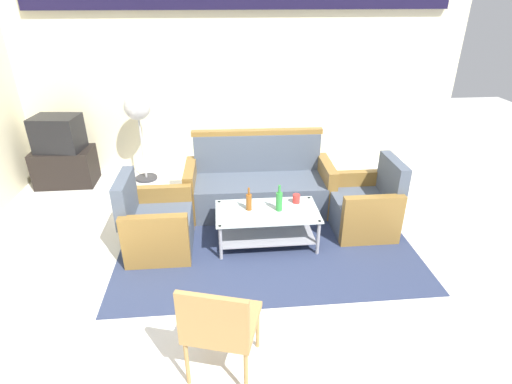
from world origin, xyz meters
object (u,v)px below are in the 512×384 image
bottle_green (279,201)px  pedestal_fan (138,112)px  armchair_left (156,226)px  coffee_table (267,222)px  armchair_right (365,207)px  television (58,133)px  bottle_brown (249,202)px  wicker_chair (219,323)px  cup (296,199)px  tv_stand (66,167)px  couch (259,186)px

bottle_green → pedestal_fan: 2.58m
armchair_left → coffee_table: bearing=89.8°
armchair_right → television: 4.21m
armchair_left → coffee_table: 1.18m
bottle_brown → wicker_chair: size_ratio=0.31×
armchair_right → cup: (-0.82, -0.05, 0.17)m
coffee_table → television: (-2.69, 1.82, 0.49)m
cup → tv_stand: (-3.04, 1.67, -0.20)m
couch → armchair_left: bearing=35.4°
coffee_table → armchair_left: bearing=179.5°
armchair_left → pedestal_fan: 2.04m
bottle_green → television: (-2.82, 1.82, 0.24)m
coffee_table → cup: (0.34, 0.16, 0.19)m
bottle_green → tv_stand: bottle_green is taller
couch → bottle_green: (0.14, -0.80, 0.21)m
armchair_left → television: size_ratio=1.31×
television → tv_stand: bearing=90.0°
bottle_green → pedestal_fan: (-1.72, 1.86, 0.49)m
armchair_right → bottle_brown: 1.38m
cup → wicker_chair: 2.02m
couch → armchair_left: couch is taller
coffee_table → tv_stand: (-2.69, 1.82, -0.01)m
cup → armchair_left: bearing=-174.5°
cup → television: (-3.04, 1.67, 0.30)m
armchair_right → television: television is taller
cup → pedestal_fan: pedestal_fan is taller
tv_stand → television: 0.50m
armchair_left → wicker_chair: (0.65, -1.68, 0.21)m
couch → armchair_right: (1.17, -0.60, -0.03)m
coffee_table → wicker_chair: bearing=-107.7°
armchair_left → cup: size_ratio=8.50×
pedestal_fan → armchair_left: bearing=-77.7°
armchair_left → tv_stand: bearing=-139.9°
coffee_table → tv_stand: bearing=145.9°
armchair_left → armchair_right: same height
coffee_table → bottle_brown: bearing=166.2°
coffee_table → television: size_ratio=1.69×
wicker_chair → pedestal_fan: bearing=123.2°
bottle_green → bottle_brown: size_ratio=1.14×
couch → pedestal_fan: pedestal_fan is taller
couch → coffee_table: couch is taller
bottle_brown → armchair_left: bearing=-177.8°
couch → armchair_right: couch is taller
armchair_left → pedestal_fan: (-0.41, 1.86, 0.73)m
bottle_brown → pedestal_fan: pedestal_fan is taller
couch → wicker_chair: couch is taller
television → pedestal_fan: pedestal_fan is taller
television → pedestal_fan: bearing=-170.4°
couch → coffee_table: 0.81m
coffee_table → couch: bearing=90.6°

